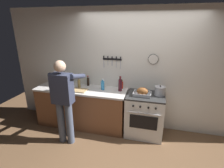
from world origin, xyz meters
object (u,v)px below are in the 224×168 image
object	(u,v)px
roasting_pan	(142,92)
bottle_wine_red	(120,85)
cutting_board	(78,90)
bottle_soy_sauce	(88,82)
bottle_hot_sauce	(122,85)
bottle_olive_oil	(72,81)
stock_pot	(160,91)
person_cook	(64,98)
stove	(145,115)
bottle_dish_soap	(103,85)
bottle_vinegar	(79,84)

from	to	relation	value
roasting_pan	bottle_wine_red	distance (m)	0.50
cutting_board	bottle_soy_sauce	distance (m)	0.38
bottle_hot_sauce	bottle_soy_sauce	distance (m)	0.80
bottle_olive_oil	bottle_hot_sauce	bearing A→B (deg)	6.75
stock_pot	bottle_hot_sauce	world-z (taller)	stock_pot
bottle_hot_sauce	bottle_olive_oil	world-z (taller)	bottle_olive_oil
person_cook	cutting_board	distance (m)	0.53
stock_pot	bottle_hot_sauce	xyz separation A→B (m)	(-0.80, 0.18, -0.01)
bottle_hot_sauce	bottle_soy_sauce	world-z (taller)	bottle_soy_sauce
bottle_hot_sauce	bottle_olive_oil	xyz separation A→B (m)	(-1.14, -0.14, 0.03)
stove	bottle_dish_soap	world-z (taller)	bottle_dish_soap
cutting_board	bottle_soy_sauce	world-z (taller)	bottle_soy_sauce
stock_pot	bottle_soy_sauce	distance (m)	1.61
bottle_soy_sauce	person_cook	bearing A→B (deg)	-98.61
cutting_board	bottle_olive_oil	distance (m)	0.37
bottle_hot_sauce	stove	bearing A→B (deg)	-24.03
cutting_board	bottle_soy_sauce	xyz separation A→B (m)	(0.08, 0.36, 0.09)
roasting_pan	bottle_vinegar	world-z (taller)	bottle_vinegar
roasting_pan	bottle_dish_soap	xyz separation A→B (m)	(-0.86, 0.11, 0.03)
bottle_dish_soap	bottle_wine_red	world-z (taller)	bottle_wine_red
stove	bottle_soy_sauce	bearing A→B (deg)	170.03
stove	cutting_board	size ratio (longest dim) A/B	2.50
bottle_hot_sauce	bottle_vinegar	distance (m)	0.96
roasting_pan	stock_pot	world-z (taller)	stock_pot
roasting_pan	bottle_wine_red	size ratio (longest dim) A/B	1.09
bottle_hot_sauce	roasting_pan	bearing A→B (deg)	-31.01
person_cook	bottle_olive_oil	size ratio (longest dim) A/B	6.01
stove	bottle_wine_red	world-z (taller)	bottle_wine_red
bottle_wine_red	bottle_olive_oil	world-z (taller)	bottle_wine_red
cutting_board	roasting_pan	bearing A→B (deg)	3.66
roasting_pan	cutting_board	size ratio (longest dim) A/B	0.98
person_cook	bottle_olive_oil	bearing A→B (deg)	28.52
roasting_pan	bottle_dish_soap	distance (m)	0.87
bottle_soy_sauce	bottle_olive_oil	world-z (taller)	bottle_olive_oil
roasting_pan	bottle_hot_sauce	xyz separation A→B (m)	(-0.47, 0.28, 0.01)
roasting_pan	bottle_hot_sauce	size ratio (longest dim) A/B	1.78
cutting_board	bottle_soy_sauce	size ratio (longest dim) A/B	1.55
bottle_olive_oil	person_cook	bearing A→B (deg)	-74.63
stove	bottle_hot_sauce	size ratio (longest dim) A/B	4.55
stock_pot	bottle_wine_red	bearing A→B (deg)	178.24
stock_pot	bottle_vinegar	size ratio (longest dim) A/B	0.91
roasting_pan	bottle_vinegar	distance (m)	1.41
roasting_pan	bottle_olive_oil	bearing A→B (deg)	174.81
stock_pot	bottle_olive_oil	xyz separation A→B (m)	(-1.94, 0.04, 0.03)
bottle_wine_red	bottle_olive_oil	xyz separation A→B (m)	(-1.13, 0.02, -0.02)
bottle_wine_red	bottle_soy_sauce	world-z (taller)	bottle_wine_red
stove	bottle_vinegar	size ratio (longest dim) A/B	3.97
bottle_soy_sauce	bottle_vinegar	size ratio (longest dim) A/B	1.02
bottle_soy_sauce	bottle_olive_oil	bearing A→B (deg)	-159.28
roasting_pan	bottle_wine_red	bearing A→B (deg)	164.86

